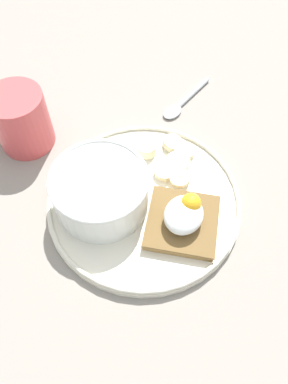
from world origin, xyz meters
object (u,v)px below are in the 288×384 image
oatmeal_bowl (100,190)px  banana_slice_right (180,178)px  toast_slice (182,222)px  banana_slice_front (165,171)px  banana_slice_back (147,150)px  banana_slice_outer (171,142)px  spoon (182,103)px  banana_slice_left (185,151)px  coffee_mug (20,119)px  poached_egg (185,213)px  banana_slice_inner (178,162)px

oatmeal_bowl → banana_slice_right: (7.40, -8.04, -2.34)cm
toast_slice → banana_slice_front: same height
banana_slice_back → banana_slice_outer: 3.81cm
banana_slice_right → spoon: (14.65, 5.24, -1.28)cm
spoon → oatmeal_bowl: bearing=172.8°
banana_slice_left → coffee_mug: size_ratio=0.38×
toast_slice → banana_slice_left: 11.63cm
banana_slice_front → banana_slice_left: size_ratio=0.91×
banana_slice_outer → toast_slice: bearing=-151.8°
banana_slice_front → banana_slice_back: size_ratio=1.01×
oatmeal_bowl → banana_slice_left: 14.22cm
banana_slice_front → banana_slice_outer: bearing=13.4°
banana_slice_back → coffee_mug: coffee_mug is taller
toast_slice → coffee_mug: (4.56, 26.50, 2.79)cm
banana_slice_left → banana_slice_outer: size_ratio=1.14×
poached_egg → spoon: size_ratio=0.48×
toast_slice → banana_slice_outer: (11.58, 6.21, -0.12)cm
banana_slice_inner → banana_slice_back: bearing=89.0°
banana_slice_outer → banana_slice_left: bearing=-104.2°
toast_slice → banana_slice_left: bearing=19.2°
oatmeal_bowl → banana_slice_left: size_ratio=3.01×
banana_slice_left → banana_slice_back: 5.43cm
banana_slice_left → coffee_mug: bearing=105.8°
banana_slice_front → banana_slice_right: banana_slice_right is taller
toast_slice → banana_slice_outer: size_ratio=2.94×
oatmeal_bowl → banana_slice_outer: oatmeal_bowl is taller
toast_slice → spoon: bearing=20.9°
banana_slice_back → banana_slice_right: bearing=-112.9°
banana_slice_left → banana_slice_inner: banana_slice_inner is taller
poached_egg → banana_slice_right: (6.04, 2.80, -2.13)cm
banana_slice_outer → spoon: banana_slice_outer is taller
banana_slice_outer → coffee_mug: 21.66cm
oatmeal_bowl → banana_slice_back: 10.39cm
banana_slice_right → toast_slice: bearing=-156.3°
banana_slice_left → banana_slice_outer: bearing=75.8°
toast_slice → coffee_mug: coffee_mug is taller
banana_slice_front → banana_slice_right: size_ratio=1.23×
banana_slice_front → banana_slice_inner: banana_slice_front is taller
banana_slice_front → banana_slice_right: 2.30cm
banana_slice_back → banana_slice_front: bearing=-120.7°
coffee_mug → banana_slice_left: bearing=-74.2°
oatmeal_bowl → banana_slice_front: 9.91cm
banana_slice_front → spoon: 14.70cm
oatmeal_bowl → banana_slice_inner: 12.23cm
banana_slice_left → poached_egg: bearing=-160.2°
coffee_mug → spoon: (16.32, -18.53, -4.13)cm
banana_slice_right → banana_slice_outer: bearing=33.0°
banana_slice_front → banana_slice_outer: (5.04, 1.20, -0.04)cm
banana_slice_back → banana_slice_right: size_ratio=1.22×
banana_slice_inner → spoon: size_ratio=0.35×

